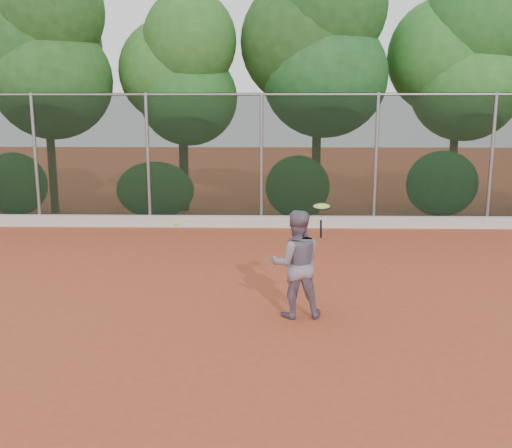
{
  "coord_description": "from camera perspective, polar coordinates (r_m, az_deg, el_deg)",
  "views": [
    {
      "loc": [
        0.22,
        -8.02,
        3.06
      ],
      "look_at": [
        0.0,
        1.0,
        1.25
      ],
      "focal_mm": 40.0,
      "sensor_mm": 36.0,
      "label": 1
    }
  ],
  "objects": [
    {
      "name": "ground",
      "position": [
        8.58,
        -0.16,
        -9.53
      ],
      "size": [
        80.0,
        80.0,
        0.0
      ],
      "primitive_type": "plane",
      "color": "#A64527",
      "rests_on": "ground"
    },
    {
      "name": "concrete_curb",
      "position": [
        15.12,
        0.53,
        0.24
      ],
      "size": [
        24.0,
        0.2,
        0.3
      ],
      "primitive_type": "cube",
      "color": "beige",
      "rests_on": "ground"
    },
    {
      "name": "tennis_player",
      "position": [
        8.52,
        4.03,
        -4.0
      ],
      "size": [
        0.84,
        0.68,
        1.62
      ],
      "primitive_type": "imported",
      "rotation": [
        0.0,
        0.0,
        3.23
      ],
      "color": "slate",
      "rests_on": "ground"
    },
    {
      "name": "chainlink_fence",
      "position": [
        15.07,
        0.55,
        6.77
      ],
      "size": [
        24.09,
        0.09,
        3.5
      ],
      "color": "black",
      "rests_on": "ground"
    },
    {
      "name": "foliage_backdrop",
      "position": [
        17.07,
        -1.24,
        15.84
      ],
      "size": [
        23.7,
        3.63,
        7.55
      ],
      "color": "#442F1A",
      "rests_on": "ground"
    },
    {
      "name": "tennis_racket",
      "position": [
        8.35,
        6.59,
        1.5
      ],
      "size": [
        0.33,
        0.33,
        0.53
      ],
      "color": "black",
      "rests_on": "ground"
    },
    {
      "name": "tennis_ball_in_flight",
      "position": [
        8.12,
        -7.99,
        0.0
      ],
      "size": [
        0.07,
        0.07,
        0.07
      ],
      "color": "#CDE834",
      "rests_on": "ground"
    }
  ]
}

